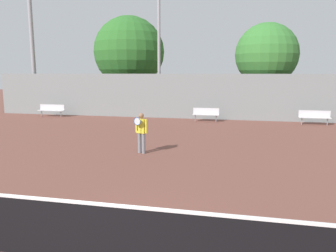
{
  "coord_description": "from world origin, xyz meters",
  "views": [
    {
      "loc": [
        2.12,
        -4.66,
        3.17
      ],
      "look_at": [
        -0.81,
        8.69,
        0.93
      ],
      "focal_mm": 35.0,
      "sensor_mm": 36.0,
      "label": 1
    }
  ],
  "objects": [
    {
      "name": "tree_green_broad",
      "position": [
        3.9,
        20.12,
        4.43
      ],
      "size": [
        4.45,
        4.45,
        6.67
      ],
      "color": "brown",
      "rests_on": "ground_plane"
    },
    {
      "name": "light_pole_far_right",
      "position": [
        -13.57,
        18.26,
        6.18
      ],
      "size": [
        0.9,
        0.6,
        11.29
      ],
      "color": "#939399",
      "rests_on": "ground_plane"
    },
    {
      "name": "tennis_player",
      "position": [
        -1.62,
        7.48,
        0.9
      ],
      "size": [
        0.53,
        0.47,
        1.61
      ],
      "rotation": [
        0.0,
        0.0,
        -0.3
      ],
      "color": "slate",
      "rests_on": "ground_plane"
    },
    {
      "name": "bench_courtside_far",
      "position": [
        6.63,
        16.61,
        0.55
      ],
      "size": [
        1.83,
        0.4,
        0.88
      ],
      "color": "silver",
      "rests_on": "ground_plane"
    },
    {
      "name": "light_pole_center_back",
      "position": [
        -3.51,
        18.06,
        6.16
      ],
      "size": [
        0.9,
        0.6,
        10.06
      ],
      "color": "#939399",
      "rests_on": "ground_plane"
    },
    {
      "name": "tree_green_tall",
      "position": [
        -7.07,
        22.06,
        4.88
      ],
      "size": [
        5.87,
        5.87,
        7.82
      ],
      "color": "brown",
      "rests_on": "ground_plane"
    },
    {
      "name": "tennis_net",
      "position": [
        0.0,
        0.0,
        0.55
      ],
      "size": [
        11.36,
        0.09,
        1.09
      ],
      "color": "#195128",
      "rests_on": "ground_plane"
    },
    {
      "name": "back_fence",
      "position": [
        0.0,
        17.71,
        1.54
      ],
      "size": [
        32.09,
        0.06,
        3.09
      ],
      "color": "gray",
      "rests_on": "ground_plane"
    },
    {
      "name": "bench_by_gate",
      "position": [
        -0.01,
        16.61,
        0.55
      ],
      "size": [
        1.69,
        0.4,
        0.88
      ],
      "color": "silver",
      "rests_on": "ground_plane"
    },
    {
      "name": "bench_adjacent_court",
      "position": [
        -11.2,
        16.61,
        0.55
      ],
      "size": [
        1.94,
        0.4,
        0.88
      ],
      "color": "silver",
      "rests_on": "ground_plane"
    }
  ]
}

